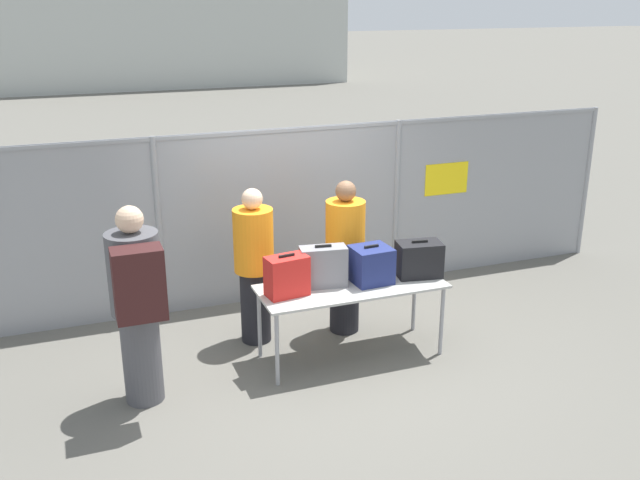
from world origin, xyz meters
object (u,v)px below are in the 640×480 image
object	(u,v)px
suitcase_grey	(323,267)
inspection_table	(351,291)
traveler_hooded	(138,300)
suitcase_navy	(371,265)
suitcase_black	(419,259)
security_worker_near	(345,255)
utility_trailer	(323,214)
suitcase_red	(287,276)
security_worker_far	(254,264)

from	to	relation	value
suitcase_grey	inspection_table	bearing A→B (deg)	-19.11
traveler_hooded	suitcase_navy	bearing A→B (deg)	-16.40
inspection_table	suitcase_grey	size ratio (longest dim) A/B	3.87
suitcase_navy	suitcase_black	distance (m)	0.52
security_worker_near	suitcase_black	bearing A→B (deg)	133.58
suitcase_black	security_worker_near	distance (m)	0.80
suitcase_grey	utility_trailer	world-z (taller)	suitcase_grey
suitcase_red	inspection_table	bearing A→B (deg)	0.13
inspection_table	suitcase_red	size ratio (longest dim) A/B	4.41
traveler_hooded	utility_trailer	size ratio (longest dim) A/B	0.54
suitcase_black	traveler_hooded	bearing A→B (deg)	-176.40
suitcase_black	utility_trailer	bearing A→B (deg)	85.13
suitcase_grey	traveler_hooded	size ratio (longest dim) A/B	0.26
suitcase_black	utility_trailer	xyz separation A→B (m)	(0.30, 3.49, -0.56)
suitcase_red	utility_trailer	xyz separation A→B (m)	(1.69, 3.49, -0.57)
inspection_table	security_worker_near	bearing A→B (deg)	73.95
inspection_table	suitcase_black	distance (m)	0.77
security_worker_near	suitcase_red	bearing A→B (deg)	32.22
suitcase_navy	utility_trailer	world-z (taller)	suitcase_navy
utility_trailer	suitcase_red	bearing A→B (deg)	-115.86
traveler_hooded	security_worker_near	world-z (taller)	traveler_hooded
security_worker_far	security_worker_near	bearing A→B (deg)	168.47
suitcase_red	security_worker_near	world-z (taller)	security_worker_near
inspection_table	security_worker_near	xyz separation A→B (m)	(0.16, 0.56, 0.16)
suitcase_black	security_worker_near	xyz separation A→B (m)	(-0.57, 0.56, -0.08)
inspection_table	security_worker_far	xyz separation A→B (m)	(-0.80, 0.66, 0.15)
inspection_table	suitcase_red	bearing A→B (deg)	-179.87
inspection_table	utility_trailer	distance (m)	3.65
inspection_table	security_worker_near	size ratio (longest dim) A/B	1.10
suitcase_red	traveler_hooded	world-z (taller)	traveler_hooded
suitcase_red	suitcase_black	distance (m)	1.39
suitcase_red	suitcase_navy	xyz separation A→B (m)	(0.88, 0.03, -0.01)
inspection_table	suitcase_black	size ratio (longest dim) A/B	3.83
suitcase_red	suitcase_navy	world-z (taller)	suitcase_red
inspection_table	security_worker_far	distance (m)	1.05
inspection_table	traveler_hooded	world-z (taller)	traveler_hooded
suitcase_grey	security_worker_near	bearing A→B (deg)	47.97
inspection_table	suitcase_grey	bearing A→B (deg)	160.89
suitcase_navy	inspection_table	bearing A→B (deg)	-173.23
suitcase_grey	traveler_hooded	bearing A→B (deg)	-171.57
suitcase_navy	suitcase_black	xyz separation A→B (m)	(0.52, -0.02, -0.00)
security_worker_near	security_worker_far	size ratio (longest dim) A/B	1.01
suitcase_black	suitcase_red	bearing A→B (deg)	-179.91
suitcase_navy	utility_trailer	bearing A→B (deg)	76.76
suitcase_navy	traveler_hooded	distance (m)	2.28
suitcase_red	suitcase_grey	world-z (taller)	suitcase_grey
suitcase_navy	security_worker_near	size ratio (longest dim) A/B	0.24
inspection_table	suitcase_red	world-z (taller)	suitcase_red
suitcase_grey	security_worker_far	distance (m)	0.79
inspection_table	suitcase_red	distance (m)	0.71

